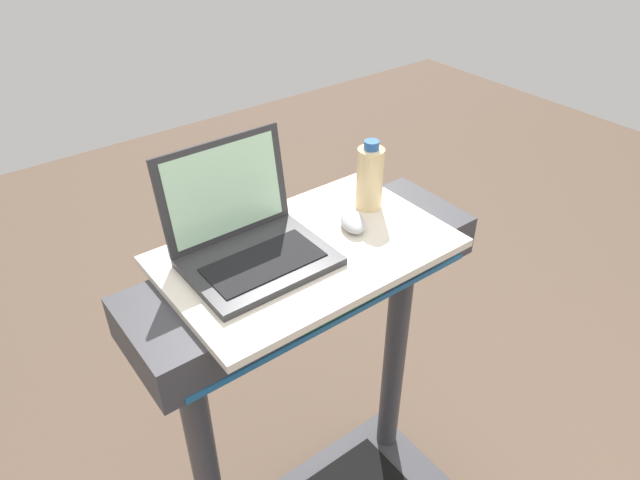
% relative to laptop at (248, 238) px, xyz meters
% --- Properties ---
extents(desk_board, '(0.68, 0.43, 0.02)m').
position_rel_laptop_xyz_m(desk_board, '(0.13, -0.05, -0.06)').
color(desk_board, beige).
rests_on(desk_board, treadmill_base).
extents(laptop, '(0.32, 0.28, 0.25)m').
position_rel_laptop_xyz_m(laptop, '(0.00, 0.00, 0.00)').
color(laptop, '#2D2D30').
rests_on(laptop, desk_board).
extents(computer_mouse, '(0.10, 0.12, 0.03)m').
position_rel_laptop_xyz_m(computer_mouse, '(0.27, -0.05, -0.03)').
color(computer_mouse, '#B2B2B7').
rests_on(computer_mouse, desk_board).
extents(water_bottle, '(0.07, 0.07, 0.19)m').
position_rel_laptop_xyz_m(water_bottle, '(0.37, 0.00, 0.03)').
color(water_bottle, beige).
rests_on(water_bottle, desk_board).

